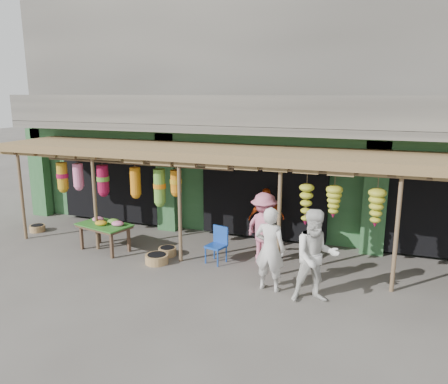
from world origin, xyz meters
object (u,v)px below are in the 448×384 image
(person_right, at_px, (316,256))
(person_shopper, at_px, (264,229))
(flower_table, at_px, (105,226))
(person_vendor, at_px, (267,218))
(person_front, at_px, (270,249))
(blue_chair, at_px, (218,242))

(person_right, xyz_separation_m, person_shopper, (-1.50, 1.62, -0.06))
(flower_table, distance_m, person_vendor, 4.34)
(person_right, relative_size, person_vendor, 1.16)
(person_front, height_order, person_right, person_right)
(person_right, bearing_deg, flower_table, 147.49)
(person_shopper, bearing_deg, flower_table, 40.78)
(flower_table, xyz_separation_m, person_vendor, (3.99, 1.72, 0.14))
(flower_table, bearing_deg, person_vendor, 37.06)
(person_front, xyz_separation_m, person_right, (1.00, -0.21, 0.05))
(blue_chair, relative_size, person_vendor, 0.55)
(blue_chair, bearing_deg, person_front, -19.78)
(person_front, bearing_deg, flower_table, -4.24)
(flower_table, bearing_deg, person_front, 3.83)
(person_right, height_order, person_vendor, person_right)
(person_front, bearing_deg, person_shopper, -64.61)
(person_right, bearing_deg, person_vendor, 99.98)
(blue_chair, height_order, person_shopper, person_shopper)
(person_vendor, bearing_deg, person_shopper, 78.74)
(flower_table, bearing_deg, person_shopper, 21.53)
(person_right, distance_m, person_shopper, 2.21)
(person_front, distance_m, person_right, 1.02)
(flower_table, relative_size, person_shopper, 0.88)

